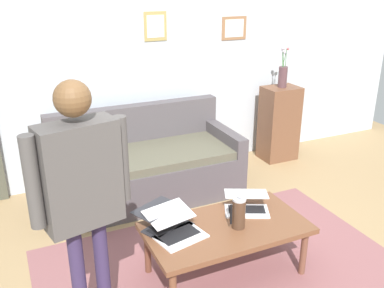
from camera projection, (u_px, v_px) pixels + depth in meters
name	position (u px, v px, depth m)	size (l,w,h in m)	color
ground_plane	(243.00, 280.00, 3.21)	(7.68, 7.68, 0.00)	#9E7F56
area_rug	(231.00, 280.00, 3.21)	(2.73, 2.03, 0.01)	#875254
back_wall	(142.00, 54.00, 4.58)	(7.04, 0.11, 2.70)	silver
couch	(146.00, 167.00, 4.37)	(1.84, 0.85, 0.88)	#4E484C
coffee_table	(226.00, 231.00, 3.16)	(1.19, 0.64, 0.42)	brown
laptop_left	(247.00, 205.00, 3.34)	(0.43, 0.41, 0.12)	silver
laptop_center	(164.00, 221.00, 3.11)	(0.44, 0.45, 0.12)	#28282D
laptop_right	(176.00, 228.00, 3.02)	(0.41, 0.44, 0.15)	silver
french_press	(239.00, 213.00, 3.08)	(0.12, 0.10, 0.27)	#4C3323
side_shelf	(279.00, 123.00, 5.22)	(0.42, 0.32, 0.90)	brown
flower_vase	(283.00, 75.00, 5.00)	(0.11, 0.10, 0.48)	brown
person_standing	(82.00, 188.00, 2.31)	(0.58, 0.27, 1.65)	#362A4E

